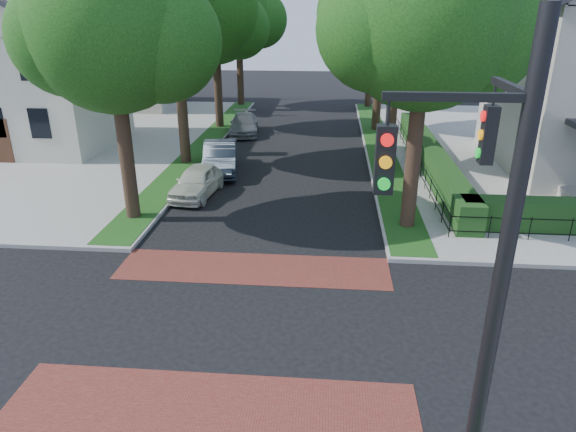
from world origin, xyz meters
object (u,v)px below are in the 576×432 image
(parked_car_middle, at_px, (220,158))
(parked_car_rear, at_px, (244,124))
(parked_car_front, at_px, (197,181))
(traffic_signal, at_px, (488,244))

(parked_car_middle, xyz_separation_m, parked_car_rear, (-0.21, 8.79, -0.12))
(parked_car_front, height_order, parked_car_middle, parked_car_middle)
(parked_car_middle, bearing_deg, parked_car_rear, 81.46)
(parked_car_rear, bearing_deg, parked_car_front, -97.44)
(traffic_signal, xyz_separation_m, parked_car_rear, (-8.39, 26.94, -4.04))
(parked_car_front, distance_m, parked_car_rear, 12.45)
(parked_car_rear, bearing_deg, parked_car_middle, -95.63)
(traffic_signal, bearing_deg, parked_car_middle, 114.26)
(parked_car_front, relative_size, parked_car_middle, 0.85)
(parked_car_front, distance_m, parked_car_middle, 3.68)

